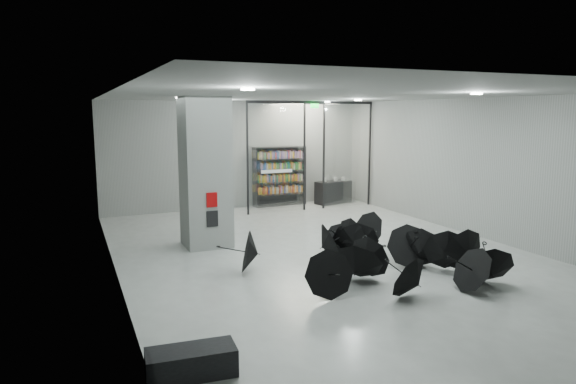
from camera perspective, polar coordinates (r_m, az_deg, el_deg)
name	(u,v)px	position (r m, az deg, el deg)	size (l,w,h in m)	color
room	(323,143)	(12.64, 3.98, 5.59)	(14.00, 14.02, 4.01)	gray
column	(205,172)	(13.70, -9.32, 2.21)	(1.20, 1.20, 4.00)	slate
fire_cabinet	(212,200)	(13.20, -8.58, -0.88)	(0.28, 0.04, 0.38)	#A50A07
info_panel	(212,219)	(13.29, -8.53, -3.01)	(0.30, 0.03, 0.42)	black
exit_sign	(315,106)	(18.44, 3.02, 9.68)	(0.30, 0.06, 0.15)	#0CE533
glass_partition	(312,151)	(18.66, 2.68, 4.64)	(5.06, 0.08, 4.00)	silver
bench	(191,362)	(7.42, -10.86, -18.34)	(1.22, 0.52, 0.39)	black
bookshelf	(280,176)	(19.59, -0.96, 1.79)	(2.08, 0.42, 2.28)	black
shop_counter	(333,192)	(20.21, 5.12, -0.02)	(1.49, 0.59, 0.89)	black
umbrella_cluster	(383,257)	(11.83, 10.71, -7.26)	(5.40, 4.75, 1.32)	black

